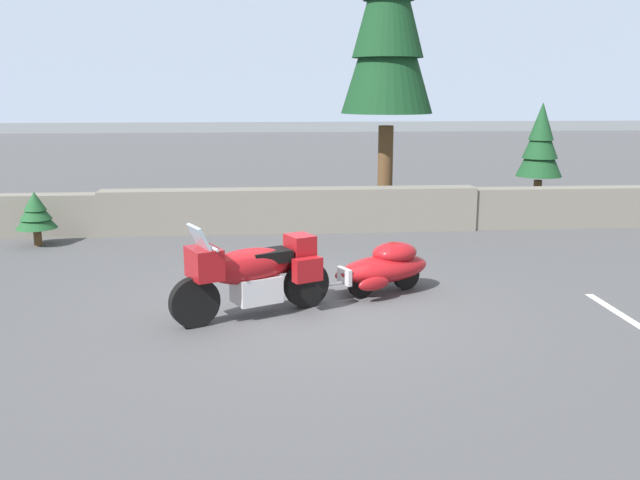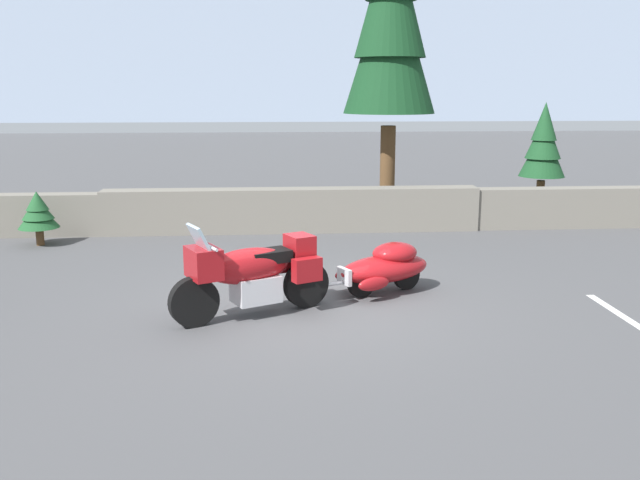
{
  "view_description": "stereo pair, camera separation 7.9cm",
  "coord_description": "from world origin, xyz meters",
  "px_view_note": "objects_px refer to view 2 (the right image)",
  "views": [
    {
      "loc": [
        -0.56,
        -9.26,
        3.02
      ],
      "look_at": [
        0.25,
        0.57,
        0.85
      ],
      "focal_mm": 38.78,
      "sensor_mm": 36.0,
      "label": 1
    },
    {
      "loc": [
        -0.48,
        -9.26,
        3.02
      ],
      "look_at": [
        0.25,
        0.57,
        0.85
      ],
      "focal_mm": 38.78,
      "sensor_mm": 36.0,
      "label": 2
    }
  ],
  "objects_px": {
    "pine_tree_secondary": "(543,144)",
    "pine_tree_tall": "(391,11)",
    "touring_motorcycle": "(252,272)",
    "car_shaped_trailer": "(385,267)"
  },
  "relations": [
    {
      "from": "pine_tree_secondary",
      "to": "pine_tree_tall",
      "type": "bearing_deg",
      "value": -171.96
    },
    {
      "from": "touring_motorcycle",
      "to": "car_shaped_trailer",
      "type": "bearing_deg",
      "value": 25.72
    },
    {
      "from": "car_shaped_trailer",
      "to": "pine_tree_secondary",
      "type": "bearing_deg",
      "value": 53.22
    },
    {
      "from": "car_shaped_trailer",
      "to": "pine_tree_tall",
      "type": "height_order",
      "value": "pine_tree_tall"
    },
    {
      "from": "car_shaped_trailer",
      "to": "pine_tree_tall",
      "type": "bearing_deg",
      "value": 80.15
    },
    {
      "from": "touring_motorcycle",
      "to": "car_shaped_trailer",
      "type": "distance_m",
      "value": 2.19
    },
    {
      "from": "pine_tree_tall",
      "to": "pine_tree_secondary",
      "type": "relative_size",
      "value": 2.79
    },
    {
      "from": "touring_motorcycle",
      "to": "pine_tree_tall",
      "type": "xyz_separation_m",
      "value": [
        3.04,
        7.13,
        4.09
      ]
    },
    {
      "from": "car_shaped_trailer",
      "to": "pine_tree_tall",
      "type": "relative_size",
      "value": 0.28
    },
    {
      "from": "pine_tree_tall",
      "to": "pine_tree_secondary",
      "type": "height_order",
      "value": "pine_tree_tall"
    }
  ]
}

